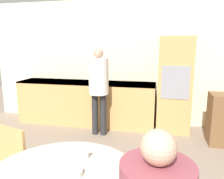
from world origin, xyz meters
TOP-DOWN VIEW (x-y plane):
  - wall_back at (0.00, 4.84)m, footprint 6.50×0.05m
  - kitchen_counter at (-0.96, 4.49)m, footprint 2.88×0.60m
  - oven_unit at (0.83, 4.50)m, footprint 0.62×0.59m
  - chair_far_left at (-0.83, 1.80)m, footprint 0.50×0.50m
  - person_standing at (-0.53, 3.97)m, footprint 0.36×0.36m
  - bowl_near at (-0.02, 1.49)m, footprint 0.15×0.15m
  - salt_shaker at (0.01, 1.73)m, footprint 0.03×0.03m

SIDE VIEW (x-z plane):
  - kitchen_counter at x=-0.96m, z-range 0.01..0.92m
  - chair_far_left at x=-0.83m, z-range 0.06..0.95m
  - bowl_near at x=-0.02m, z-range 0.76..0.80m
  - salt_shaker at x=0.01m, z-range 0.76..0.85m
  - oven_unit at x=0.83m, z-range 0.00..1.82m
  - person_standing at x=-0.53m, z-range 0.19..1.80m
  - wall_back at x=0.00m, z-range 0.00..2.60m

